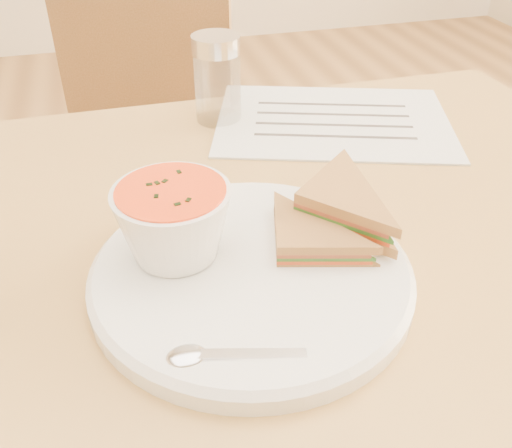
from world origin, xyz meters
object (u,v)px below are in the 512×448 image
object	(u,v)px
plate	(251,275)
condiment_shaker	(217,79)
dining_table	(250,443)
soup_bowl	(174,226)
chair_far	(139,216)

from	to	relation	value
plate	condiment_shaker	distance (m)	0.36
dining_table	soup_bowl	distance (m)	0.44
chair_far	soup_bowl	xyz separation A→B (m)	(0.01, -0.61, 0.39)
plate	soup_bowl	distance (m)	0.08
chair_far	plate	distance (m)	0.73
dining_table	chair_far	distance (m)	0.57
soup_bowl	plate	bearing A→B (deg)	-28.44
dining_table	condiment_shaker	size ratio (longest dim) A/B	8.40
dining_table	plate	xyz separation A→B (m)	(-0.02, -0.08, 0.38)
plate	soup_bowl	size ratio (longest dim) A/B	2.78
chair_far	plate	xyz separation A→B (m)	(0.08, -0.64, 0.35)
chair_far	condiment_shaker	world-z (taller)	condiment_shaker
soup_bowl	condiment_shaker	world-z (taller)	condiment_shaker
chair_far	plate	bearing A→B (deg)	118.40
plate	condiment_shaker	world-z (taller)	condiment_shaker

